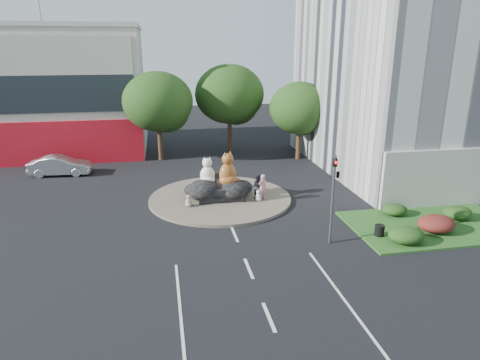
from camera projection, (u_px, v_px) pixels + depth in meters
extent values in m
plane|color=black|center=(249.00, 269.00, 20.98)|extent=(120.00, 120.00, 0.00)
cylinder|color=brown|center=(220.00, 198.00, 30.33)|extent=(10.00, 10.00, 0.20)
cube|color=silver|center=(14.00, 93.00, 42.25)|extent=(25.00, 12.00, 12.00)
cube|color=silver|center=(3.00, 26.00, 40.38)|extent=(25.20, 12.20, 0.40)
cube|color=#20511B|center=(432.00, 225.00, 25.89)|extent=(10.00, 6.00, 0.12)
cylinder|color=#382314|center=(160.00, 141.00, 40.33)|extent=(0.44, 0.44, 3.74)
ellipsoid|color=#163210|center=(158.00, 102.00, 39.23)|extent=(6.46, 6.46, 5.49)
sphere|color=#163210|center=(167.00, 110.00, 40.10)|extent=(4.25, 4.25, 4.25)
sphere|color=#163210|center=(150.00, 109.00, 39.01)|extent=(3.74, 3.74, 3.74)
cylinder|color=#382314|center=(230.00, 133.00, 43.40)|extent=(0.44, 0.44, 3.96)
ellipsoid|color=#163210|center=(229.00, 94.00, 42.24)|extent=(6.84, 6.84, 5.81)
sphere|color=#163210|center=(237.00, 102.00, 43.12)|extent=(4.50, 4.50, 4.50)
sphere|color=#163210|center=(223.00, 101.00, 42.02)|extent=(3.96, 3.96, 3.96)
cylinder|color=#382314|center=(298.00, 142.00, 40.81)|extent=(0.44, 0.44, 3.30)
ellipsoid|color=#163210|center=(300.00, 108.00, 39.84)|extent=(5.70, 5.70, 4.84)
sphere|color=#163210|center=(306.00, 115.00, 40.67)|extent=(3.75, 3.75, 3.75)
sphere|color=#163210|center=(293.00, 114.00, 39.59)|extent=(3.30, 3.30, 3.30)
ellipsoid|color=#163210|center=(406.00, 235.00, 23.33)|extent=(2.00, 1.60, 0.90)
ellipsoid|color=#4E1C14|center=(436.00, 224.00, 24.70)|extent=(2.20, 1.76, 0.99)
ellipsoid|color=#163210|center=(458.00, 213.00, 26.57)|extent=(1.80, 1.44, 0.81)
ellipsoid|color=#163210|center=(395.00, 210.00, 27.18)|extent=(1.60, 1.28, 0.72)
cylinder|color=#595B60|center=(332.00, 200.00, 22.98)|extent=(0.14, 0.14, 5.00)
imported|color=black|center=(335.00, 170.00, 22.47)|extent=(0.21, 0.26, 1.30)
imported|color=black|center=(338.00, 174.00, 22.57)|extent=(0.26, 1.24, 0.50)
sphere|color=red|center=(336.00, 163.00, 22.17)|extent=(0.18, 0.18, 0.18)
cylinder|color=#595B60|center=(409.00, 143.00, 29.56)|extent=(0.18, 0.18, 8.00)
cylinder|color=#595B60|center=(403.00, 84.00, 28.18)|extent=(2.00, 0.12, 0.12)
cube|color=silver|center=(389.00, 86.00, 28.03)|extent=(0.50, 0.22, 0.12)
imported|color=#D2888F|center=(262.00, 187.00, 29.53)|extent=(0.79, 0.71, 1.82)
imported|color=black|center=(257.00, 187.00, 29.78)|extent=(1.05, 0.99, 1.73)
imported|color=#B0B4B9|center=(60.00, 166.00, 35.86)|extent=(5.10, 2.07, 1.65)
cylinder|color=black|center=(379.00, 230.00, 24.27)|extent=(0.70, 0.70, 0.62)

